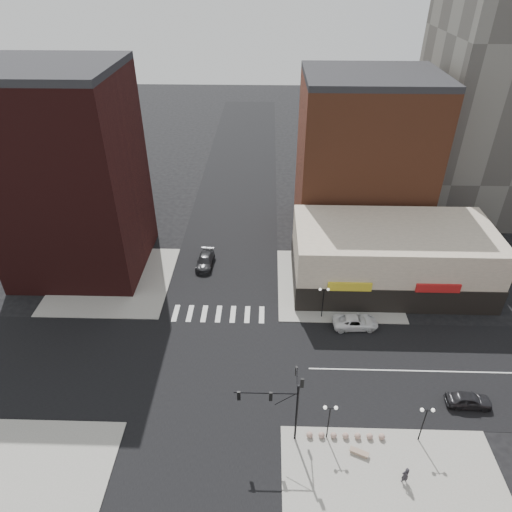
{
  "coord_description": "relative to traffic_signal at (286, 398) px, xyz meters",
  "views": [
    {
      "loc": [
        5.51,
        -32.64,
        35.63
      ],
      "look_at": [
        4.44,
        4.23,
        11.0
      ],
      "focal_mm": 32.0,
      "sensor_mm": 36.0,
      "label": 1
    }
  ],
  "objects": [
    {
      "name": "sidewalk_ne",
      "position": [
        7.26,
        22.33,
        -4.9
      ],
      "size": [
        15.0,
        15.0,
        0.12
      ],
      "primitive_type": "cube",
      "color": "gray",
      "rests_on": "ground"
    },
    {
      "name": "building_nw",
      "position": [
        -26.24,
        26.33,
        7.54
      ],
      "size": [
        16.0,
        15.0,
        25.0
      ],
      "primitive_type": "cube",
      "color": "black",
      "rests_on": "ground"
    },
    {
      "name": "white_suv",
      "position": [
        8.43,
        14.33,
        -4.25
      ],
      "size": [
        5.26,
        2.67,
        1.42
      ],
      "primitive_type": "imported",
      "rotation": [
        0.0,
        0.0,
        1.63
      ],
      "color": "white",
      "rests_on": "ground"
    },
    {
      "name": "building_ne_midrise",
      "position": [
        11.76,
        37.33,
        6.04
      ],
      "size": [
        18.0,
        15.0,
        22.0
      ],
      "primitive_type": "cube",
      "color": "brown",
      "rests_on": "ground"
    },
    {
      "name": "dark_sedan_east",
      "position": [
        17.4,
        3.75,
        -4.25
      ],
      "size": [
        4.25,
        1.84,
        1.43
      ],
      "primitive_type": "imported",
      "rotation": [
        0.0,
        0.0,
        1.53
      ],
      "color": "black",
      "rests_on": "ground"
    },
    {
      "name": "bollard_row",
      "position": [
        5.41,
        -0.17,
        -4.57
      ],
      "size": [
        6.85,
        0.55,
        0.55
      ],
      "color": "#A27C70",
      "rests_on": "sidewalk_se"
    },
    {
      "name": "street_lamp_ne",
      "position": [
        4.76,
        15.83,
        -1.67
      ],
      "size": [
        1.22,
        0.32,
        4.16
      ],
      "color": "black",
      "rests_on": "sidewalk_ne"
    },
    {
      "name": "sidewalk_nw",
      "position": [
        -21.74,
        22.33,
        -4.9
      ],
      "size": [
        15.0,
        15.0,
        0.12
      ],
      "primitive_type": "cube",
      "color": "gray",
      "rests_on": "ground"
    },
    {
      "name": "building_nw_low",
      "position": [
        -39.24,
        41.83,
        1.04
      ],
      "size": [
        20.0,
        18.0,
        12.0
      ],
      "primitive_type": "cube",
      "color": "black",
      "rests_on": "ground"
    },
    {
      "name": "dark_sedan_north",
      "position": [
        -10.1,
        26.01,
        -4.22
      ],
      "size": [
        2.36,
        5.24,
        1.49
      ],
      "primitive_type": "imported",
      "rotation": [
        0.0,
        0.0,
        -0.05
      ],
      "color": "black",
      "rests_on": "ground"
    },
    {
      "name": "street_lamp_se_a",
      "position": [
        3.76,
        -0.17,
        -1.67
      ],
      "size": [
        1.22,
        0.32,
        4.16
      ],
      "color": "black",
      "rests_on": "sidewalk_se"
    },
    {
      "name": "building_ne_row",
      "position": [
        13.76,
        22.83,
        -1.66
      ],
      "size": [
        24.2,
        12.2,
        8.0
      ],
      "color": "beige",
      "rests_on": "ground"
    },
    {
      "name": "ground",
      "position": [
        -7.24,
        7.83,
        -4.96
      ],
      "size": [
        240.0,
        240.0,
        0.0
      ],
      "primitive_type": "plane",
      "color": "black",
      "rests_on": "ground"
    },
    {
      "name": "road_ns",
      "position": [
        -7.24,
        7.83,
        -4.95
      ],
      "size": [
        14.0,
        200.0,
        0.02
      ],
      "primitive_type": "cube",
      "color": "black",
      "rests_on": "ground"
    },
    {
      "name": "road_ew",
      "position": [
        -7.24,
        7.83,
        -4.95
      ],
      "size": [
        200.0,
        14.0,
        0.02
      ],
      "primitive_type": "cube",
      "color": "black",
      "rests_on": "ground"
    },
    {
      "name": "stone_bench",
      "position": [
        6.35,
        -1.72,
        -4.64
      ],
      "size": [
        1.67,
        1.1,
        0.37
      ],
      "rotation": [
        0.0,
        0.0,
        -0.42
      ],
      "color": "gray",
      "rests_on": "sidewalk_se"
    },
    {
      "name": "sidewalk_se",
      "position": [
        8.76,
        -6.17,
        -4.9
      ],
      "size": [
        18.0,
        14.0,
        0.12
      ],
      "primitive_type": "cube",
      "color": "gray",
      "rests_on": "ground"
    },
    {
      "name": "traffic_signal",
      "position": [
        0.0,
        0.0,
        0.0
      ],
      "size": [
        5.59,
        3.09,
        7.77
      ],
      "color": "black",
      "rests_on": "ground"
    },
    {
      "name": "street_lamp_se_b",
      "position": [
        11.76,
        -0.17,
        -1.67
      ],
      "size": [
        1.22,
        0.32,
        4.16
      ],
      "color": "black",
      "rests_on": "sidewalk_se"
    },
    {
      "name": "pedestrian",
      "position": [
        9.56,
        -4.03,
        -3.95
      ],
      "size": [
        0.74,
        0.59,
        1.78
      ],
      "primitive_type": "imported",
      "rotation": [
        0.0,
        0.0,
        3.42
      ],
      "color": "#26242A",
      "rests_on": "sidewalk_se"
    },
    {
      "name": "sidewalk_sw",
      "position": [
        -21.74,
        -6.67,
        -4.9
      ],
      "size": [
        15.0,
        15.0,
        0.12
      ],
      "primitive_type": "cube",
      "color": "gray",
      "rests_on": "ground"
    }
  ]
}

